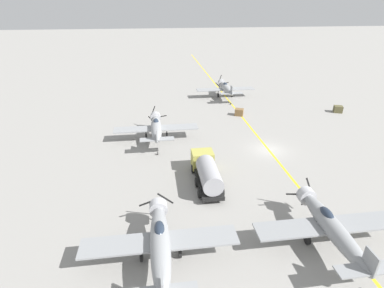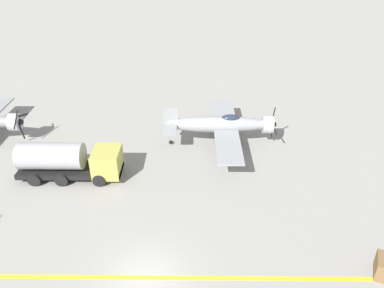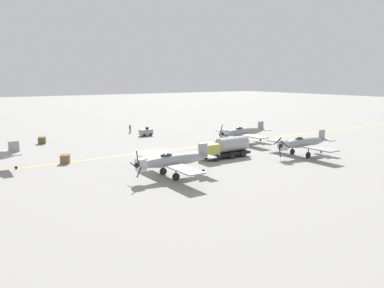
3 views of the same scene
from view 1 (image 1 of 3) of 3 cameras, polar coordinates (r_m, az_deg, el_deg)
ground_plane at (r=41.85m, az=14.40°, el=-1.10°), size 400.00×400.00×0.00m
taxiway_stripe at (r=41.85m, az=14.40°, el=-1.10°), size 0.30×160.00×0.01m
airplane_near_center at (r=27.18m, az=24.83°, el=-13.92°), size 12.00×9.98×3.68m
airplane_mid_left at (r=42.88m, az=-6.84°, el=3.18°), size 12.00×9.98×3.70m
airplane_near_left at (r=23.62m, az=-6.10°, el=-18.03°), size 12.00×9.98×3.65m
airplane_far_center at (r=62.99m, az=6.47°, el=10.53°), size 12.00×9.98×3.75m
fuel_tanker at (r=32.71m, az=2.83°, el=-5.21°), size 2.68×8.00×2.98m
supply_crate_by_tanker at (r=60.36m, az=26.05°, el=5.99°), size 1.75×1.60×1.19m
supply_crate_mid_lane at (r=53.42m, az=8.96°, el=6.01°), size 1.77×1.64×1.18m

